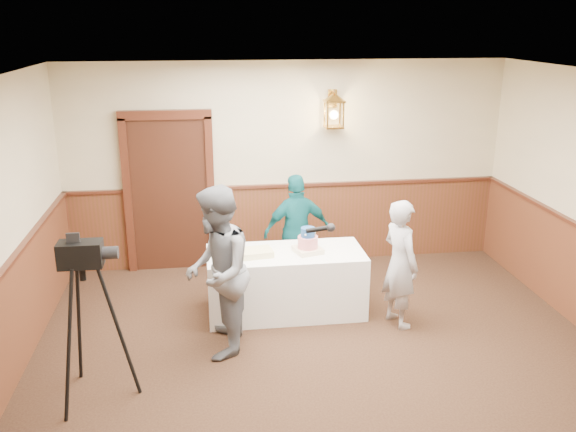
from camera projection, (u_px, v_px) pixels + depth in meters
name	position (u px, v px, depth m)	size (l,w,h in m)	color
ground	(340.00, 405.00, 5.47)	(7.00, 7.00, 0.00)	black
room_shell	(327.00, 229.00, 5.42)	(6.02, 7.02, 2.81)	beige
display_table	(286.00, 282.00, 7.11)	(1.80, 0.80, 0.75)	white
tiered_cake	(308.00, 243.00, 6.96)	(0.36, 0.36, 0.30)	#F7E1BA
sheet_cake_yellow	(257.00, 253.00, 6.88)	(0.35, 0.26, 0.07)	#E6CB89
sheet_cake_green	(222.00, 250.00, 6.96)	(0.27, 0.22, 0.06)	#9CDC9B
interviewer	(217.00, 272.00, 6.10)	(1.52, 0.93, 1.77)	slate
baker	(400.00, 263.00, 6.72)	(0.53, 0.35, 1.46)	#AAA9AF
assistant_p	(297.00, 231.00, 7.71)	(0.87, 0.36, 1.48)	#0F555B
tv_camera_rig	(89.00, 330.00, 5.39)	(0.59, 0.55, 1.51)	black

